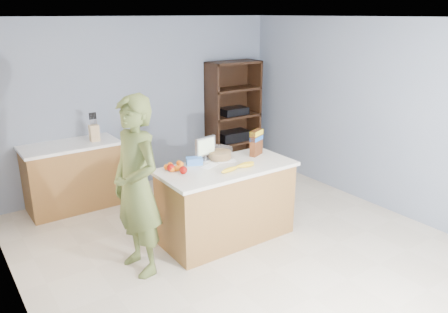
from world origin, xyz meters
TOP-DOWN VIEW (x-y plane):
  - floor at (0.00, 0.00)m, footprint 4.50×5.00m
  - walls at (0.00, 0.00)m, footprint 4.52×5.02m
  - counter_peninsula at (0.00, 0.30)m, footprint 1.56×0.76m
  - back_cabinet at (-1.20, 2.20)m, footprint 1.24×0.62m
  - shelving_unit at (1.55, 2.35)m, footprint 0.90×0.40m
  - person at (-1.11, 0.27)m, footprint 0.52×0.72m
  - knife_block at (-0.87, 2.15)m, footprint 0.12×0.10m
  - envelopes at (-0.03, 0.42)m, footprint 0.50×0.20m
  - bananas at (0.04, 0.14)m, footprint 0.50×0.12m
  - apples at (-0.56, 0.43)m, footprint 0.16×0.23m
  - oranges at (-0.53, 0.54)m, footprint 0.24×0.21m
  - blue_carton at (-0.27, 0.56)m, footprint 0.21×0.18m
  - salad_bowl at (0.09, 0.56)m, footprint 0.30×0.30m
  - tv at (-0.08, 0.61)m, footprint 0.28×0.12m
  - cereal_box at (0.53, 0.43)m, footprint 0.22×0.15m

SIDE VIEW (x-z plane):
  - floor at x=0.00m, z-range -0.01..0.01m
  - counter_peninsula at x=0.00m, z-range -0.03..0.87m
  - back_cabinet at x=-1.20m, z-range 0.00..0.90m
  - shelving_unit at x=1.55m, z-range -0.04..1.76m
  - envelopes at x=-0.03m, z-range 0.90..0.90m
  - person at x=-1.11m, z-range 0.00..1.83m
  - bananas at x=0.04m, z-range 0.90..0.95m
  - oranges at x=-0.53m, z-range 0.90..0.96m
  - blue_carton at x=-0.27m, z-range 0.90..0.98m
  - apples at x=-0.56m, z-range 0.90..0.99m
  - salad_bowl at x=0.09m, z-range 0.89..1.02m
  - knife_block at x=-0.87m, z-range 0.86..1.17m
  - tv at x=-0.08m, z-range 0.92..1.20m
  - cereal_box at x=0.53m, z-range 0.93..1.24m
  - walls at x=0.00m, z-range 0.40..2.91m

